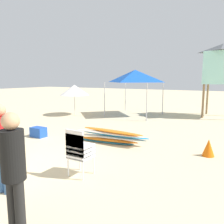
{
  "coord_description": "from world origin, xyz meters",
  "views": [
    {
      "loc": [
        5.48,
        -3.28,
        2.23
      ],
      "look_at": [
        1.43,
        3.51,
        1.04
      ],
      "focal_mm": 35.94,
      "sensor_mm": 36.0,
      "label": 1
    }
  ],
  "objects_px": {
    "stacked_plastic_chairs": "(78,149)",
    "surfboard_pile": "(110,136)",
    "lifeguard_near_left": "(2,143)",
    "lifeguard_tower": "(222,64)",
    "popup_canopy": "(135,76)",
    "cooler_box": "(38,132)",
    "lifeguard_near_center": "(14,168)",
    "traffic_cone_near": "(209,148)",
    "beach_umbrella_left": "(74,90)"
  },
  "relations": [
    {
      "from": "stacked_plastic_chairs",
      "to": "popup_canopy",
      "type": "relative_size",
      "value": 0.41
    },
    {
      "from": "popup_canopy",
      "to": "traffic_cone_near",
      "type": "relative_size",
      "value": 5.48
    },
    {
      "from": "surfboard_pile",
      "to": "popup_canopy",
      "type": "relative_size",
      "value": 0.99
    },
    {
      "from": "surfboard_pile",
      "to": "popup_canopy",
      "type": "xyz_separation_m",
      "value": [
        -1.81,
        5.79,
        2.11
      ]
    },
    {
      "from": "stacked_plastic_chairs",
      "to": "lifeguard_near_center",
      "type": "relative_size",
      "value": 0.62
    },
    {
      "from": "surfboard_pile",
      "to": "traffic_cone_near",
      "type": "height_order",
      "value": "traffic_cone_near"
    },
    {
      "from": "stacked_plastic_chairs",
      "to": "lifeguard_tower",
      "type": "bearing_deg",
      "value": 79.71
    },
    {
      "from": "lifeguard_near_left",
      "to": "traffic_cone_near",
      "type": "relative_size",
      "value": 3.52
    },
    {
      "from": "lifeguard_tower",
      "to": "cooler_box",
      "type": "xyz_separation_m",
      "value": [
        -5.48,
        -8.52,
        -2.85
      ]
    },
    {
      "from": "traffic_cone_near",
      "to": "cooler_box",
      "type": "relative_size",
      "value": 0.87
    },
    {
      "from": "lifeguard_tower",
      "to": "traffic_cone_near",
      "type": "xyz_separation_m",
      "value": [
        0.46,
        -7.49,
        -2.79
      ]
    },
    {
      "from": "lifeguard_near_left",
      "to": "beach_umbrella_left",
      "type": "distance_m",
      "value": 9.5
    },
    {
      "from": "lifeguard_near_center",
      "to": "cooler_box",
      "type": "relative_size",
      "value": 3.12
    },
    {
      "from": "lifeguard_tower",
      "to": "cooler_box",
      "type": "relative_size",
      "value": 7.21
    },
    {
      "from": "surfboard_pile",
      "to": "traffic_cone_near",
      "type": "bearing_deg",
      "value": 6.1
    },
    {
      "from": "stacked_plastic_chairs",
      "to": "popup_canopy",
      "type": "xyz_separation_m",
      "value": [
        -2.56,
        8.45,
        1.71
      ]
    },
    {
      "from": "stacked_plastic_chairs",
      "to": "lifeguard_near_center",
      "type": "height_order",
      "value": "lifeguard_near_center"
    },
    {
      "from": "lifeguard_near_center",
      "to": "cooler_box",
      "type": "height_order",
      "value": "lifeguard_near_center"
    },
    {
      "from": "popup_canopy",
      "to": "traffic_cone_near",
      "type": "xyz_separation_m",
      "value": [
        4.92,
        -5.46,
        -2.12
      ]
    },
    {
      "from": "surfboard_pile",
      "to": "lifeguard_tower",
      "type": "distance_m",
      "value": 8.72
    },
    {
      "from": "lifeguard_near_left",
      "to": "traffic_cone_near",
      "type": "bearing_deg",
      "value": 53.97
    },
    {
      "from": "stacked_plastic_chairs",
      "to": "cooler_box",
      "type": "relative_size",
      "value": 1.93
    },
    {
      "from": "traffic_cone_near",
      "to": "stacked_plastic_chairs",
      "type": "bearing_deg",
      "value": -128.3
    },
    {
      "from": "lifeguard_near_left",
      "to": "popup_canopy",
      "type": "xyz_separation_m",
      "value": [
        -1.79,
        9.77,
        1.35
      ]
    },
    {
      "from": "stacked_plastic_chairs",
      "to": "surfboard_pile",
      "type": "xyz_separation_m",
      "value": [
        -0.75,
        2.65,
        -0.4
      ]
    },
    {
      "from": "popup_canopy",
      "to": "beach_umbrella_left",
      "type": "xyz_separation_m",
      "value": [
        -3.22,
        -1.72,
        -0.84
      ]
    },
    {
      "from": "traffic_cone_near",
      "to": "surfboard_pile",
      "type": "bearing_deg",
      "value": -173.9
    },
    {
      "from": "stacked_plastic_chairs",
      "to": "popup_canopy",
      "type": "distance_m",
      "value": 8.99
    },
    {
      "from": "beach_umbrella_left",
      "to": "lifeguard_near_center",
      "type": "bearing_deg",
      "value": -54.07
    },
    {
      "from": "lifeguard_near_left",
      "to": "stacked_plastic_chairs",
      "type": "bearing_deg",
      "value": 59.62
    },
    {
      "from": "lifeguard_tower",
      "to": "cooler_box",
      "type": "bearing_deg",
      "value": -122.74
    },
    {
      "from": "stacked_plastic_chairs",
      "to": "lifeguard_near_left",
      "type": "xyz_separation_m",
      "value": [
        -0.77,
        -1.32,
        0.36
      ]
    },
    {
      "from": "surfboard_pile",
      "to": "cooler_box",
      "type": "xyz_separation_m",
      "value": [
        -2.82,
        -0.7,
        -0.07
      ]
    },
    {
      "from": "lifeguard_near_left",
      "to": "lifeguard_tower",
      "type": "bearing_deg",
      "value": 77.22
    },
    {
      "from": "lifeguard_near_center",
      "to": "lifeguard_tower",
      "type": "distance_m",
      "value": 12.73
    },
    {
      "from": "beach_umbrella_left",
      "to": "traffic_cone_near",
      "type": "xyz_separation_m",
      "value": [
        8.14,
        -3.74,
        -1.28
      ]
    },
    {
      "from": "surfboard_pile",
      "to": "beach_umbrella_left",
      "type": "xyz_separation_m",
      "value": [
        -5.03,
        4.07,
        1.28
      ]
    },
    {
      "from": "surfboard_pile",
      "to": "traffic_cone_near",
      "type": "xyz_separation_m",
      "value": [
        3.11,
        0.33,
        -0.0
      ]
    },
    {
      "from": "lifeguard_near_center",
      "to": "cooler_box",
      "type": "xyz_separation_m",
      "value": [
        -4.13,
        3.98,
        -0.85
      ]
    },
    {
      "from": "lifeguard_tower",
      "to": "traffic_cone_near",
      "type": "height_order",
      "value": "lifeguard_tower"
    },
    {
      "from": "lifeguard_near_center",
      "to": "beach_umbrella_left",
      "type": "bearing_deg",
      "value": 125.93
    },
    {
      "from": "surfboard_pile",
      "to": "popup_canopy",
      "type": "bearing_deg",
      "value": 107.33
    },
    {
      "from": "lifeguard_near_center",
      "to": "popup_canopy",
      "type": "height_order",
      "value": "popup_canopy"
    },
    {
      "from": "stacked_plastic_chairs",
      "to": "lifeguard_near_left",
      "type": "bearing_deg",
      "value": -120.38
    },
    {
      "from": "lifeguard_tower",
      "to": "cooler_box",
      "type": "distance_m",
      "value": 10.53
    },
    {
      "from": "surfboard_pile",
      "to": "cooler_box",
      "type": "relative_size",
      "value": 4.69
    },
    {
      "from": "popup_canopy",
      "to": "lifeguard_near_left",
      "type": "bearing_deg",
      "value": -79.64
    },
    {
      "from": "stacked_plastic_chairs",
      "to": "lifeguard_near_center",
      "type": "xyz_separation_m",
      "value": [
        0.55,
        -2.02,
        0.39
      ]
    },
    {
      "from": "surfboard_pile",
      "to": "lifeguard_near_center",
      "type": "bearing_deg",
      "value": -74.41
    },
    {
      "from": "lifeguard_near_center",
      "to": "popup_canopy",
      "type": "distance_m",
      "value": 11.0
    }
  ]
}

